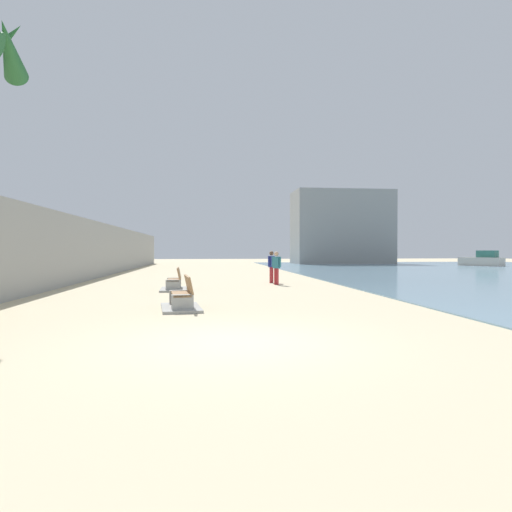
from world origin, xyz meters
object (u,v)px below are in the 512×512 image
person_standing (276,265)px  bench_far (174,285)px  person_walking (271,264)px  boat_outer (482,260)px  bench_near (182,301)px

person_standing → bench_far: bearing=-153.0°
bench_far → person_walking: 6.08m
bench_far → boat_outer: boat_outer is taller
bench_near → person_walking: bearing=67.4°
person_standing → boat_outer: size_ratio=0.36×
bench_near → person_standing: 9.67m
bench_far → person_standing: size_ratio=1.29×
person_walking → person_standing: size_ratio=1.01×
bench_far → bench_near: bearing=-84.1°
bench_near → bench_far: 6.25m
boat_outer → bench_far: bearing=-140.6°
bench_far → boat_outer: 39.90m
boat_outer → person_standing: bearing=-138.7°
bench_near → person_standing: size_ratio=1.34×
person_walking → boat_outer: 33.87m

